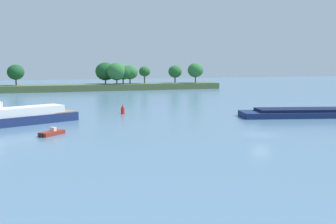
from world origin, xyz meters
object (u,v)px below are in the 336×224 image
object	(u,v)px
cargo_barge	(326,112)
white_riverboat	(11,117)
small_motorboat	(52,133)
channel_buoy_red	(123,110)

from	to	relation	value
cargo_barge	white_riverboat	bearing A→B (deg)	172.34
small_motorboat	cargo_barge	bearing A→B (deg)	5.13
white_riverboat	cargo_barge	bearing A→B (deg)	-7.66
cargo_barge	white_riverboat	world-z (taller)	cargo_barge
cargo_barge	channel_buoy_red	xyz separation A→B (m)	(-33.02, 15.87, -0.05)
small_motorboat	channel_buoy_red	distance (m)	24.85
white_riverboat	channel_buoy_red	distance (m)	21.53
cargo_barge	white_riverboat	xyz separation A→B (m)	(-52.67, 7.09, 0.39)
white_riverboat	channel_buoy_red	world-z (taller)	white_riverboat
white_riverboat	channel_buoy_red	bearing A→B (deg)	24.07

